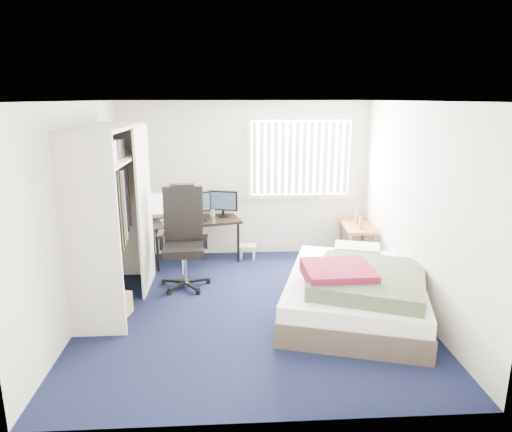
{
  "coord_description": "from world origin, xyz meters",
  "views": [
    {
      "loc": [
        -0.25,
        -5.23,
        2.53
      ],
      "look_at": [
        0.09,
        0.4,
        1.07
      ],
      "focal_mm": 32.0,
      "sensor_mm": 36.0,
      "label": 1
    }
  ],
  "objects_px": {
    "bed": "(356,290)",
    "nightstand": "(357,229)",
    "desk": "(195,217)",
    "office_chair": "(184,248)"
  },
  "relations": [
    {
      "from": "office_chair",
      "to": "bed",
      "type": "bearing_deg",
      "value": -25.53
    },
    {
      "from": "desk",
      "to": "bed",
      "type": "bearing_deg",
      "value": -44.1
    },
    {
      "from": "office_chair",
      "to": "nightstand",
      "type": "relative_size",
      "value": 1.52
    },
    {
      "from": "desk",
      "to": "office_chair",
      "type": "relative_size",
      "value": 1.07
    },
    {
      "from": "nightstand",
      "to": "bed",
      "type": "height_order",
      "value": "nightstand"
    },
    {
      "from": "desk",
      "to": "nightstand",
      "type": "distance_m",
      "value": 2.57
    },
    {
      "from": "desk",
      "to": "office_chair",
      "type": "height_order",
      "value": "office_chair"
    },
    {
      "from": "bed",
      "to": "nightstand",
      "type": "bearing_deg",
      "value": 74.34
    },
    {
      "from": "bed",
      "to": "desk",
      "type": "bearing_deg",
      "value": 135.9
    },
    {
      "from": "office_chair",
      "to": "desk",
      "type": "bearing_deg",
      "value": 85.11
    }
  ]
}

